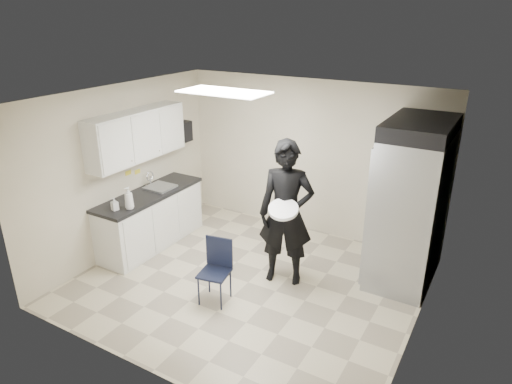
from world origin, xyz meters
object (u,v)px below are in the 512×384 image
Objects in this scene: folding_chair at (214,273)px; man_tuxedo at (286,214)px; commercial_fridge at (410,209)px; lower_counter at (151,220)px.

man_tuxedo is at bearing 49.55° from folding_chair.
commercial_fridge is at bearing 15.47° from man_tuxedo.
commercial_fridge reaches higher than folding_chair.
folding_chair is 1.25m from man_tuxedo.
lower_counter is at bearing 146.06° from folding_chair.
lower_counter is 1.96m from folding_chair.
man_tuxedo reaches higher than folding_chair.
man_tuxedo is (0.55, 0.94, 0.61)m from folding_chair.
folding_chair is at bearing -136.76° from commercial_fridge.
lower_counter is 0.93× the size of man_tuxedo.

